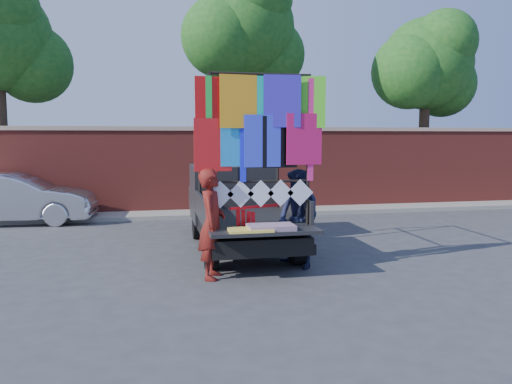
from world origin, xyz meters
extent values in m
plane|color=#38383A|center=(0.00, 0.00, 0.00)|extent=(90.00, 90.00, 0.00)
cube|color=#96342B|center=(0.00, 7.00, 1.25)|extent=(30.00, 0.35, 2.50)
cube|color=tan|center=(0.00, 7.00, 2.55)|extent=(30.00, 0.45, 0.12)
cube|color=gray|center=(0.00, 6.30, 0.06)|extent=(30.00, 1.20, 0.12)
cylinder|color=#38281C|center=(-6.50, 8.20, 2.45)|extent=(0.36, 0.36, 4.90)
sphere|color=#164E18|center=(-5.60, 8.60, 4.55)|extent=(2.40, 2.40, 2.40)
sphere|color=#164E18|center=(-6.20, 7.60, 5.95)|extent=(2.20, 2.20, 2.20)
cylinder|color=#38281C|center=(1.00, 8.20, 2.73)|extent=(0.36, 0.36, 5.46)
sphere|color=#164E18|center=(1.00, 8.20, 5.85)|extent=(3.20, 3.20, 3.20)
sphere|color=#164E18|center=(1.90, 8.60, 5.07)|extent=(2.40, 2.40, 2.40)
sphere|color=#164E18|center=(0.20, 7.90, 5.46)|extent=(2.60, 2.60, 2.60)
cylinder|color=#38281C|center=(7.50, 8.20, 2.27)|extent=(0.36, 0.36, 4.55)
sphere|color=#164E18|center=(7.50, 8.20, 4.88)|extent=(3.20, 3.20, 3.20)
sphere|color=#164E18|center=(8.40, 8.60, 4.23)|extent=(2.40, 2.40, 2.40)
sphere|color=#164E18|center=(6.70, 7.90, 4.55)|extent=(2.60, 2.60, 2.60)
sphere|color=#164E18|center=(7.80, 7.60, 5.52)|extent=(2.20, 2.20, 2.20)
cylinder|color=black|center=(-1.05, 3.01, 0.33)|extent=(0.22, 0.66, 0.66)
cylinder|color=black|center=(-1.05, 0.32, 0.33)|extent=(0.22, 0.66, 0.66)
cylinder|color=black|center=(0.51, 3.01, 0.33)|extent=(0.22, 0.66, 0.66)
cylinder|color=black|center=(0.51, 0.32, 0.33)|extent=(0.22, 0.66, 0.66)
cube|color=black|center=(-0.27, 1.61, 0.50)|extent=(1.69, 4.19, 0.30)
cube|color=black|center=(-0.27, 0.86, 0.78)|extent=(1.79, 2.29, 0.10)
cube|color=black|center=(-1.15, 0.86, 1.00)|extent=(0.06, 2.29, 0.45)
cube|color=black|center=(0.61, 0.86, 1.00)|extent=(0.06, 2.29, 0.45)
cube|color=black|center=(-0.27, 1.99, 1.00)|extent=(1.79, 0.06, 0.45)
cube|color=black|center=(-0.27, 2.96, 1.05)|extent=(1.79, 1.59, 1.25)
cube|color=#8C9EAD|center=(-0.27, 2.51, 1.44)|extent=(1.59, 0.06, 0.55)
cube|color=#8C9EAD|center=(-0.27, 3.70, 1.25)|extent=(1.59, 0.10, 0.70)
cube|color=black|center=(-0.27, 4.05, 0.80)|extent=(1.74, 0.90, 0.55)
cube|color=black|center=(-0.27, -0.53, 0.80)|extent=(1.79, 0.55, 0.06)
cube|color=black|center=(-0.27, -0.30, 0.42)|extent=(1.84, 0.15, 0.18)
cylinder|color=black|center=(-1.09, -0.18, 2.07)|extent=(0.05, 0.05, 2.49)
cylinder|color=black|center=(-1.09, 1.91, 2.07)|extent=(0.05, 0.05, 2.49)
cylinder|color=black|center=(0.55, -0.18, 2.07)|extent=(0.05, 0.05, 2.49)
cylinder|color=black|center=(0.55, 1.91, 2.07)|extent=(0.05, 0.05, 2.49)
cylinder|color=black|center=(-0.27, -0.18, 3.32)|extent=(1.69, 0.04, 0.04)
cylinder|color=black|center=(-0.27, 1.91, 3.32)|extent=(1.69, 0.04, 0.04)
cylinder|color=black|center=(-1.09, 0.86, 3.32)|extent=(0.04, 2.14, 0.04)
cylinder|color=black|center=(0.55, 0.86, 3.32)|extent=(0.04, 2.14, 0.04)
cylinder|color=black|center=(-0.27, -0.18, 1.57)|extent=(1.69, 0.04, 0.04)
cube|color=red|center=(-1.02, -0.20, 2.87)|extent=(0.62, 0.01, 0.85)
cube|color=#FFA51A|center=(-0.65, -0.24, 2.87)|extent=(0.62, 0.01, 0.85)
cube|color=#0EC89F|center=(-0.27, -0.20, 2.87)|extent=(0.62, 0.01, 0.85)
cube|color=#3326BE|center=(0.10, -0.24, 2.87)|extent=(0.62, 0.01, 0.85)
cube|color=#4DCD24|center=(0.48, -0.20, 2.87)|extent=(0.62, 0.01, 0.85)
cube|color=red|center=(-1.02, -0.24, 2.22)|extent=(0.62, 0.01, 0.85)
cube|color=#1B9BF7|center=(-0.65, -0.20, 2.22)|extent=(0.62, 0.01, 0.85)
cube|color=#3544FE|center=(-0.27, -0.24, 2.22)|extent=(0.62, 0.01, 0.85)
cube|color=black|center=(0.10, -0.20, 2.22)|extent=(0.62, 0.01, 0.85)
cube|color=#C91656|center=(0.48, -0.24, 2.22)|extent=(0.62, 0.01, 0.85)
cube|color=green|center=(-1.12, -0.22, 2.42)|extent=(0.10, 0.01, 1.69)
cube|color=#E22577|center=(0.58, -0.22, 2.42)|extent=(0.10, 0.01, 1.69)
cube|color=#1B25F4|center=(-0.57, -0.22, 2.42)|extent=(0.10, 0.01, 1.69)
cube|color=white|center=(-0.95, -0.21, 1.38)|extent=(0.45, 0.01, 0.45)
cube|color=white|center=(-0.61, -0.21, 1.38)|extent=(0.45, 0.01, 0.45)
cube|color=white|center=(-0.27, -0.21, 1.38)|extent=(0.45, 0.01, 0.45)
cube|color=white|center=(0.07, -0.21, 1.38)|extent=(0.45, 0.01, 0.45)
cube|color=white|center=(0.41, -0.21, 1.38)|extent=(0.45, 0.01, 0.45)
cube|color=#FF4938|center=(-0.17, -0.53, 0.87)|extent=(0.75, 0.45, 0.08)
cube|color=#FADC4E|center=(-0.52, -0.60, 0.85)|extent=(0.70, 0.40, 0.04)
imported|color=#B3B3BA|center=(-5.64, 5.95, 0.67)|extent=(4.16, 1.66, 1.34)
imported|color=maroon|center=(-1.09, -0.24, 0.90)|extent=(0.59, 0.75, 1.81)
imported|color=#161A37|center=(0.48, 0.13, 0.87)|extent=(0.97, 1.05, 1.75)
cube|color=#FB0D13|center=(-0.30, -0.06, 1.14)|extent=(0.98, 0.40, 0.04)
cube|color=#FB0D13|center=(-0.63, -0.08, 0.82)|extent=(0.06, 0.02, 0.59)
cube|color=#FB0D13|center=(-0.54, -0.08, 0.80)|extent=(0.06, 0.02, 0.59)
cube|color=#FB0D13|center=(-0.46, -0.08, 0.78)|extent=(0.06, 0.02, 0.59)
cube|color=#FB0D13|center=(-0.37, -0.08, 0.76)|extent=(0.06, 0.02, 0.59)
camera|label=1|loc=(-1.98, -8.22, 2.31)|focal=35.00mm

